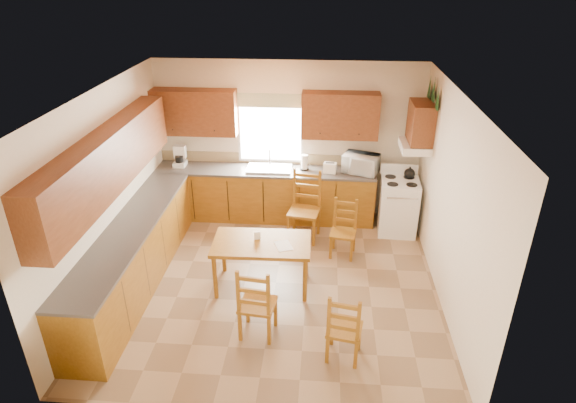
# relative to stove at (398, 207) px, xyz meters

# --- Properties ---
(floor) EXTENTS (4.50, 4.50, 0.00)m
(floor) POSITION_rel_stove_xyz_m (-1.88, -1.64, -0.45)
(floor) COLOR #947553
(floor) RESTS_ON ground
(ceiling) EXTENTS (4.50, 4.50, 0.00)m
(ceiling) POSITION_rel_stove_xyz_m (-1.88, -1.64, 2.25)
(ceiling) COLOR #9F5422
(ceiling) RESTS_ON floor
(wall_left) EXTENTS (4.50, 4.50, 0.00)m
(wall_left) POSITION_rel_stove_xyz_m (-4.13, -1.64, 0.90)
(wall_left) COLOR beige
(wall_left) RESTS_ON floor
(wall_right) EXTENTS (4.50, 4.50, 0.00)m
(wall_right) POSITION_rel_stove_xyz_m (0.37, -1.64, 0.90)
(wall_right) COLOR beige
(wall_right) RESTS_ON floor
(wall_back) EXTENTS (4.50, 4.50, 0.00)m
(wall_back) POSITION_rel_stove_xyz_m (-1.88, 0.61, 0.90)
(wall_back) COLOR beige
(wall_back) RESTS_ON floor
(wall_front) EXTENTS (4.50, 4.50, 0.00)m
(wall_front) POSITION_rel_stove_xyz_m (-1.88, -3.89, 0.90)
(wall_front) COLOR beige
(wall_front) RESTS_ON floor
(lower_cab_back) EXTENTS (3.75, 0.60, 0.88)m
(lower_cab_back) POSITION_rel_stove_xyz_m (-2.25, 0.31, -0.01)
(lower_cab_back) COLOR #8B5615
(lower_cab_back) RESTS_ON floor
(lower_cab_left) EXTENTS (0.60, 3.60, 0.88)m
(lower_cab_left) POSITION_rel_stove_xyz_m (-3.83, -1.79, -0.01)
(lower_cab_left) COLOR #8B5615
(lower_cab_left) RESTS_ON floor
(counter_back) EXTENTS (3.75, 0.63, 0.04)m
(counter_back) POSITION_rel_stove_xyz_m (-2.25, 0.31, 0.45)
(counter_back) COLOR #4B4542
(counter_back) RESTS_ON lower_cab_back
(counter_left) EXTENTS (0.63, 3.60, 0.04)m
(counter_left) POSITION_rel_stove_xyz_m (-3.83, -1.79, 0.45)
(counter_left) COLOR #4B4542
(counter_left) RESTS_ON lower_cab_left
(backsplash) EXTENTS (3.75, 0.01, 0.18)m
(backsplash) POSITION_rel_stove_xyz_m (-2.25, 0.60, 0.56)
(backsplash) COLOR #968159
(backsplash) RESTS_ON counter_back
(upper_cab_back_left) EXTENTS (1.41, 0.33, 0.75)m
(upper_cab_back_left) POSITION_rel_stove_xyz_m (-3.43, 0.45, 1.40)
(upper_cab_back_left) COLOR brown
(upper_cab_back_left) RESTS_ON wall_back
(upper_cab_back_right) EXTENTS (1.25, 0.33, 0.75)m
(upper_cab_back_right) POSITION_rel_stove_xyz_m (-1.02, 0.45, 1.40)
(upper_cab_back_right) COLOR brown
(upper_cab_back_right) RESTS_ON wall_back
(upper_cab_left) EXTENTS (0.33, 3.60, 0.75)m
(upper_cab_left) POSITION_rel_stove_xyz_m (-3.96, -1.79, 1.40)
(upper_cab_left) COLOR brown
(upper_cab_left) RESTS_ON wall_left
(upper_cab_stove) EXTENTS (0.33, 0.62, 0.62)m
(upper_cab_stove) POSITION_rel_stove_xyz_m (0.20, 0.01, 1.45)
(upper_cab_stove) COLOR brown
(upper_cab_stove) RESTS_ON wall_right
(range_hood) EXTENTS (0.44, 0.62, 0.12)m
(range_hood) POSITION_rel_stove_xyz_m (0.15, 0.01, 1.07)
(range_hood) COLOR white
(range_hood) RESTS_ON wall_right
(window_frame) EXTENTS (1.13, 0.02, 1.18)m
(window_frame) POSITION_rel_stove_xyz_m (-2.18, 0.58, 1.10)
(window_frame) COLOR white
(window_frame) RESTS_ON wall_back
(window_pane) EXTENTS (1.05, 0.01, 1.10)m
(window_pane) POSITION_rel_stove_xyz_m (-2.18, 0.58, 1.10)
(window_pane) COLOR white
(window_pane) RESTS_ON wall_back
(window_valance) EXTENTS (1.19, 0.01, 0.24)m
(window_valance) POSITION_rel_stove_xyz_m (-2.18, 0.55, 1.60)
(window_valance) COLOR #5B7A47
(window_valance) RESTS_ON wall_back
(sink_basin) EXTENTS (0.75, 0.45, 0.04)m
(sink_basin) POSITION_rel_stove_xyz_m (-2.18, 0.31, 0.49)
(sink_basin) COLOR silver
(sink_basin) RESTS_ON counter_back
(pine_decal_a) EXTENTS (0.22, 0.22, 0.36)m
(pine_decal_a) POSITION_rel_stove_xyz_m (0.33, -0.31, 1.93)
(pine_decal_a) COLOR #173E1C
(pine_decal_a) RESTS_ON wall_right
(pine_decal_b) EXTENTS (0.22, 0.22, 0.36)m
(pine_decal_b) POSITION_rel_stove_xyz_m (0.33, 0.01, 1.97)
(pine_decal_b) COLOR #173E1C
(pine_decal_b) RESTS_ON wall_right
(pine_decal_c) EXTENTS (0.22, 0.22, 0.36)m
(pine_decal_c) POSITION_rel_stove_xyz_m (0.33, 0.33, 1.93)
(pine_decal_c) COLOR #173E1C
(pine_decal_c) RESTS_ON wall_right
(stove) EXTENTS (0.64, 0.66, 0.90)m
(stove) POSITION_rel_stove_xyz_m (0.00, 0.00, 0.00)
(stove) COLOR white
(stove) RESTS_ON floor
(coffeemaker) EXTENTS (0.25, 0.27, 0.31)m
(coffeemaker) POSITION_rel_stove_xyz_m (-3.74, 0.36, 0.62)
(coffeemaker) COLOR white
(coffeemaker) RESTS_ON counter_back
(paper_towel) EXTENTS (0.13, 0.13, 0.26)m
(paper_towel) POSITION_rel_stove_xyz_m (-1.58, 0.36, 0.60)
(paper_towel) COLOR white
(paper_towel) RESTS_ON counter_back
(toaster) EXTENTS (0.23, 0.17, 0.17)m
(toaster) POSITION_rel_stove_xyz_m (-1.15, 0.26, 0.55)
(toaster) COLOR white
(toaster) RESTS_ON counter_back
(microwave) EXTENTS (0.62, 0.53, 0.32)m
(microwave) POSITION_rel_stove_xyz_m (-0.64, 0.31, 0.63)
(microwave) COLOR white
(microwave) RESTS_ON counter_back
(dining_table) EXTENTS (1.34, 0.78, 0.71)m
(dining_table) POSITION_rel_stove_xyz_m (-2.06, -1.70, -0.10)
(dining_table) COLOR #8B5615
(dining_table) RESTS_ON floor
(chair_near_left) EXTENTS (0.46, 0.45, 0.99)m
(chair_near_left) POSITION_rel_stove_xyz_m (-1.99, -2.68, 0.04)
(chair_near_left) COLOR #8B5615
(chair_near_left) RESTS_ON floor
(chair_near_right) EXTENTS (0.44, 0.43, 0.91)m
(chair_near_right) POSITION_rel_stove_xyz_m (-0.96, -2.99, 0.00)
(chair_near_right) COLOR #8B5615
(chair_near_right) RESTS_ON floor
(chair_far_left) EXTENTS (0.55, 0.53, 1.14)m
(chair_far_left) POSITION_rel_stove_xyz_m (-1.55, -0.37, 0.12)
(chair_far_left) COLOR #8B5615
(chair_far_left) RESTS_ON floor
(chair_far_right) EXTENTS (0.43, 0.42, 0.90)m
(chair_far_right) POSITION_rel_stove_xyz_m (-0.93, -0.83, -0.00)
(chair_far_right) COLOR #8B5615
(chair_far_right) RESTS_ON floor
(table_paper) EXTENTS (0.28, 0.32, 0.00)m
(table_paper) POSITION_rel_stove_xyz_m (-1.75, -1.77, 0.26)
(table_paper) COLOR white
(table_paper) RESTS_ON dining_table
(table_card) EXTENTS (0.09, 0.04, 0.11)m
(table_card) POSITION_rel_stove_xyz_m (-2.13, -1.64, 0.31)
(table_card) COLOR white
(table_card) RESTS_ON dining_table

